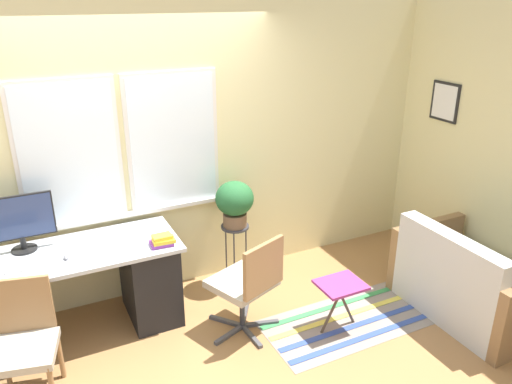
# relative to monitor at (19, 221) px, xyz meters

# --- Properties ---
(ground_plane) EXTENTS (14.00, 14.00, 0.00)m
(ground_plane) POSITION_rel_monitor_xyz_m (0.99, -0.54, -1.01)
(ground_plane) COLOR #9E7042
(wall_back_with_window) EXTENTS (9.00, 0.12, 2.70)m
(wall_back_with_window) POSITION_rel_monitor_xyz_m (0.99, 0.23, 0.34)
(wall_back_with_window) COLOR beige
(wall_back_with_window) RESTS_ON ground_plane
(wall_right_with_picture) EXTENTS (0.08, 9.00, 2.70)m
(wall_right_with_picture) POSITION_rel_monitor_xyz_m (3.99, -0.54, 0.34)
(wall_right_with_picture) COLOR beige
(wall_right_with_picture) RESTS_ON ground_plane
(desk) EXTENTS (1.96, 0.69, 0.76)m
(desk) POSITION_rel_monitor_xyz_m (0.18, -0.19, -0.61)
(desk) COLOR #B2B7BC
(desk) RESTS_ON ground_plane
(monitor) EXTENTS (0.52, 0.19, 0.46)m
(monitor) POSITION_rel_monitor_xyz_m (0.00, 0.00, 0.00)
(monitor) COLOR black
(monitor) RESTS_ON desk
(keyboard) EXTENTS (0.35, 0.14, 0.02)m
(keyboard) POSITION_rel_monitor_xyz_m (0.03, -0.29, -0.24)
(keyboard) COLOR silver
(keyboard) RESTS_ON desk
(mouse) EXTENTS (0.03, 0.06, 0.03)m
(mouse) POSITION_rel_monitor_xyz_m (0.28, -0.30, -0.24)
(mouse) COLOR slate
(mouse) RESTS_ON desk
(book_stack) EXTENTS (0.20, 0.16, 0.09)m
(book_stack) POSITION_rel_monitor_xyz_m (1.00, -0.40, -0.21)
(book_stack) COLOR purple
(book_stack) RESTS_ON desk
(desk_chair_wooden) EXTENTS (0.51, 0.52, 0.85)m
(desk_chair_wooden) POSITION_rel_monitor_xyz_m (-0.09, -0.75, -0.56)
(desk_chair_wooden) COLOR olive
(desk_chair_wooden) RESTS_ON ground_plane
(office_chair_swivel) EXTENTS (0.61, 0.61, 0.88)m
(office_chair_swivel) POSITION_rel_monitor_xyz_m (1.58, -0.79, -0.54)
(office_chair_swivel) COLOR #47474C
(office_chair_swivel) RESTS_ON ground_plane
(couch_loveseat) EXTENTS (0.84, 1.26, 0.82)m
(couch_loveseat) POSITION_rel_monitor_xyz_m (3.44, -1.40, -0.74)
(couch_loveseat) COLOR beige
(couch_loveseat) RESTS_ON ground_plane
(plant_stand) EXTENTS (0.26, 0.26, 0.63)m
(plant_stand) POSITION_rel_monitor_xyz_m (1.79, -0.07, -0.46)
(plant_stand) COLOR #333338
(plant_stand) RESTS_ON ground_plane
(potted_plant) EXTENTS (0.35, 0.35, 0.44)m
(potted_plant) POSITION_rel_monitor_xyz_m (1.79, -0.07, -0.14)
(potted_plant) COLOR brown
(potted_plant) RESTS_ON plant_stand
(floor_rug_striped) EXTENTS (1.47, 0.72, 0.01)m
(floor_rug_striped) POSITION_rel_monitor_xyz_m (2.40, -1.06, -1.01)
(floor_rug_striped) COLOR gray
(floor_rug_striped) RESTS_ON ground_plane
(folding_stool) EXTENTS (0.37, 0.32, 0.44)m
(folding_stool) POSITION_rel_monitor_xyz_m (2.28, -1.09, -0.63)
(folding_stool) COLOR #93337A
(folding_stool) RESTS_ON ground_plane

